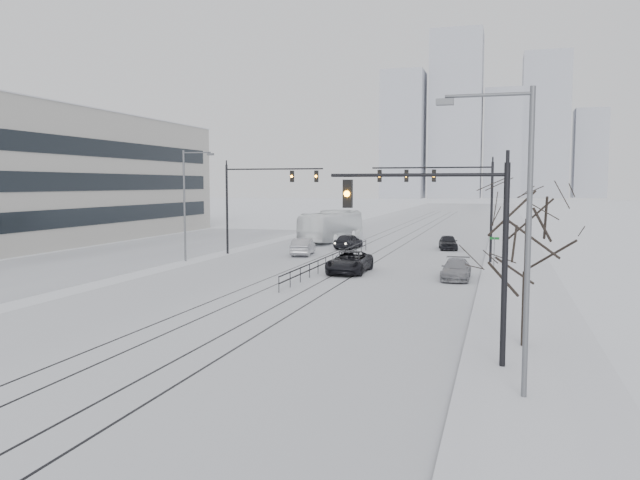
{
  "coord_description": "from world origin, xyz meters",
  "views": [
    {
      "loc": [
        12.25,
        -15.51,
        6.29
      ],
      "look_at": [
        2.63,
        17.49,
        3.2
      ],
      "focal_mm": 35.0,
      "sensor_mm": 36.0,
      "label": 1
    }
  ],
  "objects_px": {
    "bare_tree": "(527,232)",
    "box_truck": "(332,226)",
    "sedan_nb_front": "(350,262)",
    "sedan_nb_far": "(448,242)",
    "sedan_nb_right": "(456,270)",
    "sedan_sb_outer": "(303,247)",
    "traffic_mast_near": "(456,235)",
    "sedan_sb_inner": "(348,241)"
  },
  "relations": [
    {
      "from": "bare_tree",
      "to": "box_truck",
      "type": "xyz_separation_m",
      "value": [
        -18.73,
        41.0,
        -2.8
      ]
    },
    {
      "from": "sedan_nb_front",
      "to": "sedan_nb_far",
      "type": "bearing_deg",
      "value": 73.55
    },
    {
      "from": "sedan_nb_right",
      "to": "box_truck",
      "type": "height_order",
      "value": "box_truck"
    },
    {
      "from": "bare_tree",
      "to": "sedan_sb_outer",
      "type": "distance_m",
      "value": 33.03
    },
    {
      "from": "bare_tree",
      "to": "sedan_nb_far",
      "type": "height_order",
      "value": "bare_tree"
    },
    {
      "from": "bare_tree",
      "to": "sedan_nb_far",
      "type": "relative_size",
      "value": 1.49
    },
    {
      "from": "bare_tree",
      "to": "sedan_nb_front",
      "type": "bearing_deg",
      "value": 121.73
    },
    {
      "from": "box_truck",
      "to": "sedan_nb_right",
      "type": "bearing_deg",
      "value": 129.26
    },
    {
      "from": "traffic_mast_near",
      "to": "sedan_sb_outer",
      "type": "bearing_deg",
      "value": 116.55
    },
    {
      "from": "sedan_sb_inner",
      "to": "sedan_nb_right",
      "type": "relative_size",
      "value": 0.95
    },
    {
      "from": "bare_tree",
      "to": "sedan_nb_right",
      "type": "bearing_deg",
      "value": 102.28
    },
    {
      "from": "sedan_nb_front",
      "to": "sedan_nb_far",
      "type": "relative_size",
      "value": 1.34
    },
    {
      "from": "sedan_nb_far",
      "to": "box_truck",
      "type": "distance_m",
      "value": 13.82
    },
    {
      "from": "sedan_nb_front",
      "to": "sedan_nb_right",
      "type": "distance_m",
      "value": 7.53
    },
    {
      "from": "sedan_nb_right",
      "to": "box_truck",
      "type": "bearing_deg",
      "value": 121.75
    },
    {
      "from": "sedan_sb_outer",
      "to": "sedan_nb_front",
      "type": "xyz_separation_m",
      "value": [
        6.52,
        -9.51,
        0.02
      ]
    },
    {
      "from": "sedan_sb_inner",
      "to": "sedan_nb_right",
      "type": "xyz_separation_m",
      "value": [
        11.47,
        -17.1,
        -0.07
      ]
    },
    {
      "from": "traffic_mast_near",
      "to": "box_truck",
      "type": "height_order",
      "value": "traffic_mast_near"
    },
    {
      "from": "sedan_sb_inner",
      "to": "sedan_nb_far",
      "type": "bearing_deg",
      "value": -160.36
    },
    {
      "from": "bare_tree",
      "to": "sedan_sb_outer",
      "type": "bearing_deg",
      "value": 122.68
    },
    {
      "from": "sedan_sb_outer",
      "to": "sedan_nb_front",
      "type": "bearing_deg",
      "value": 116.31
    },
    {
      "from": "sedan_nb_right",
      "to": "sedan_nb_far",
      "type": "xyz_separation_m",
      "value": [
        -2.08,
        19.03,
        0.03
      ]
    },
    {
      "from": "sedan_nb_far",
      "to": "traffic_mast_near",
      "type": "bearing_deg",
      "value": -93.93
    },
    {
      "from": "sedan_nb_right",
      "to": "sedan_nb_far",
      "type": "relative_size",
      "value": 1.12
    },
    {
      "from": "traffic_mast_near",
      "to": "sedan_nb_front",
      "type": "distance_m",
      "value": 23.18
    },
    {
      "from": "traffic_mast_near",
      "to": "sedan_nb_far",
      "type": "bearing_deg",
      "value": 94.96
    },
    {
      "from": "sedan_sb_outer",
      "to": "sedan_nb_far",
      "type": "relative_size",
      "value": 1.11
    },
    {
      "from": "sedan_sb_inner",
      "to": "sedan_nb_front",
      "type": "relative_size",
      "value": 0.79
    },
    {
      "from": "bare_tree",
      "to": "sedan_nb_far",
      "type": "xyz_separation_m",
      "value": [
        -5.81,
        36.18,
        -3.79
      ]
    },
    {
      "from": "bare_tree",
      "to": "sedan_sb_outer",
      "type": "height_order",
      "value": "bare_tree"
    },
    {
      "from": "sedan_nb_far",
      "to": "sedan_sb_inner",
      "type": "bearing_deg",
      "value": -177.26
    },
    {
      "from": "bare_tree",
      "to": "sedan_sb_outer",
      "type": "relative_size",
      "value": 1.35
    },
    {
      "from": "traffic_mast_near",
      "to": "box_truck",
      "type": "xyz_separation_m",
      "value": [
        -16.32,
        44.0,
        -2.87
      ]
    },
    {
      "from": "traffic_mast_near",
      "to": "sedan_sb_inner",
      "type": "relative_size",
      "value": 1.62
    },
    {
      "from": "sedan_sb_outer",
      "to": "box_truck",
      "type": "relative_size",
      "value": 0.37
    },
    {
      "from": "sedan_sb_inner",
      "to": "sedan_nb_front",
      "type": "xyz_separation_m",
      "value": [
        4.0,
        -16.13,
        0.03
      ]
    },
    {
      "from": "bare_tree",
      "to": "sedan_sb_inner",
      "type": "bearing_deg",
      "value": 113.93
    },
    {
      "from": "traffic_mast_near",
      "to": "sedan_sb_outer",
      "type": "height_order",
      "value": "traffic_mast_near"
    },
    {
      "from": "sedan_sb_inner",
      "to": "box_truck",
      "type": "distance_m",
      "value": 7.68
    },
    {
      "from": "sedan_sb_inner",
      "to": "box_truck",
      "type": "height_order",
      "value": "box_truck"
    },
    {
      "from": "sedan_sb_outer",
      "to": "sedan_nb_right",
      "type": "relative_size",
      "value": 0.99
    },
    {
      "from": "sedan_sb_outer",
      "to": "sedan_nb_front",
      "type": "distance_m",
      "value": 11.53
    }
  ]
}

